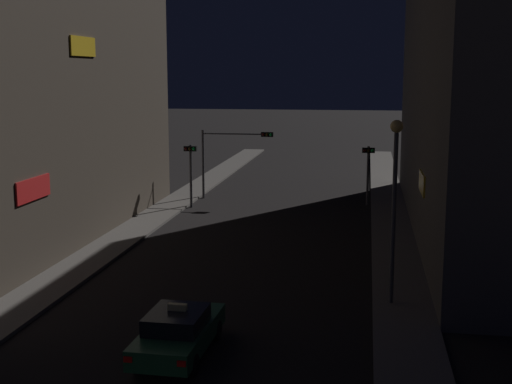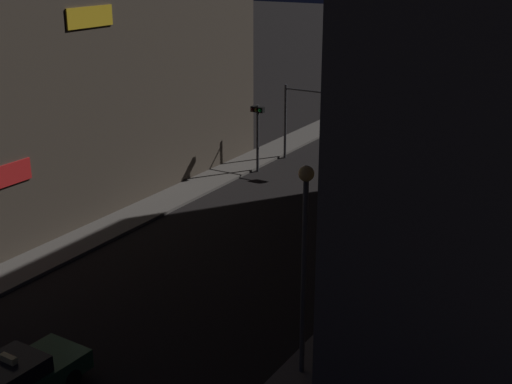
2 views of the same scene
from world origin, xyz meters
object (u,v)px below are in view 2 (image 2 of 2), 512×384
object	(u,v)px
traffic_light_overhead	(315,108)
traffic_light_left_kerb	(257,125)
taxi	(13,382)
street_lamp_near_block	(305,242)
traffic_light_right_kerb	(459,142)

from	to	relation	value
traffic_light_overhead	traffic_light_left_kerb	xyz separation A→B (m)	(-1.98, -3.32, -0.60)
taxi	traffic_light_left_kerb	world-z (taller)	traffic_light_left_kerb
street_lamp_near_block	taxi	bearing A→B (deg)	-139.14
traffic_light_overhead	traffic_light_right_kerb	bearing A→B (deg)	-4.97
taxi	traffic_light_right_kerb	bearing A→B (deg)	77.72
traffic_light_overhead	street_lamp_near_block	world-z (taller)	street_lamp_near_block
taxi	street_lamp_near_block	bearing A→B (deg)	40.86
street_lamp_near_block	traffic_light_overhead	bearing A→B (deg)	115.66
traffic_light_left_kerb	street_lamp_near_block	bearing A→B (deg)	-55.44
taxi	traffic_light_left_kerb	bearing A→B (deg)	103.45
traffic_light_overhead	traffic_light_left_kerb	size ratio (longest dim) A/B	1.22
traffic_light_left_kerb	street_lamp_near_block	xyz separation A→B (m)	(11.81, -17.15, 1.61)
traffic_light_overhead	street_lamp_near_block	distance (m)	22.74
traffic_light_left_kerb	traffic_light_right_kerb	world-z (taller)	traffic_light_left_kerb
traffic_light_right_kerb	street_lamp_near_block	size ratio (longest dim) A/B	0.57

